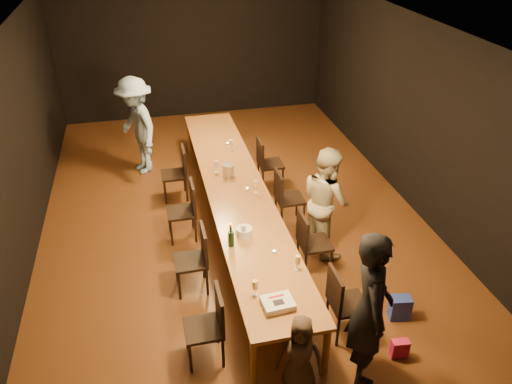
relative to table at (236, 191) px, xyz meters
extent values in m
plane|color=#3F1E0F|center=(0.00, 0.00, -0.70)|extent=(10.00, 10.00, 0.00)
cube|color=black|center=(0.00, 5.00, 0.80)|extent=(6.00, 0.04, 3.00)
cube|color=black|center=(-3.00, 0.00, 0.80)|extent=(0.04, 10.00, 3.00)
cube|color=black|center=(3.00, 0.00, 0.80)|extent=(0.04, 10.00, 3.00)
cube|color=silver|center=(0.00, 0.00, 2.30)|extent=(6.00, 10.00, 0.04)
cube|color=brown|center=(0.00, 0.00, 0.02)|extent=(0.90, 6.00, 0.05)
cylinder|color=brown|center=(-0.40, -2.90, -0.35)|extent=(0.08, 0.08, 0.70)
cylinder|color=brown|center=(0.40, -2.90, -0.35)|extent=(0.08, 0.08, 0.70)
cylinder|color=brown|center=(-0.40, 2.90, -0.35)|extent=(0.08, 0.08, 0.70)
cylinder|color=brown|center=(0.40, 2.90, -0.35)|extent=(0.08, 0.08, 0.70)
imported|color=black|center=(0.80, -2.97, 0.22)|extent=(0.59, 0.76, 1.84)
imported|color=beige|center=(1.15, -0.73, 0.11)|extent=(0.77, 0.91, 1.63)
imported|color=#91B9E1|center=(-1.38, 2.35, 0.21)|extent=(1.06, 1.35, 1.83)
imported|color=#3D2D22|center=(0.06, -3.03, -0.21)|extent=(0.57, 0.48, 0.99)
cube|color=#E22157|center=(1.30, -2.89, -0.59)|extent=(0.21, 0.13, 0.23)
cube|color=#283CB0|center=(1.59, -2.32, -0.54)|extent=(0.27, 0.20, 0.31)
cube|color=white|center=(-0.05, -2.55, 0.09)|extent=(0.35, 0.29, 0.08)
cube|color=black|center=(-0.05, -2.58, 0.13)|extent=(0.12, 0.09, 0.00)
cube|color=red|center=(-0.05, -2.48, 0.13)|extent=(0.17, 0.04, 0.00)
cylinder|color=white|center=(-0.13, -1.21, 0.11)|extent=(0.24, 0.24, 0.12)
cylinder|color=#A8A7AC|center=(-0.04, 0.40, 0.15)|extent=(0.19, 0.19, 0.21)
cylinder|color=#B2B7B2|center=(0.15, -1.65, 0.06)|extent=(0.05, 0.05, 0.03)
cylinder|color=#B2B7B2|center=(0.15, -0.08, 0.06)|extent=(0.05, 0.05, 0.03)
cylinder|color=#B2B7B2|center=(0.15, 1.54, 0.06)|extent=(0.05, 0.05, 0.03)
camera|label=1|loc=(-1.18, -6.36, 3.84)|focal=35.00mm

